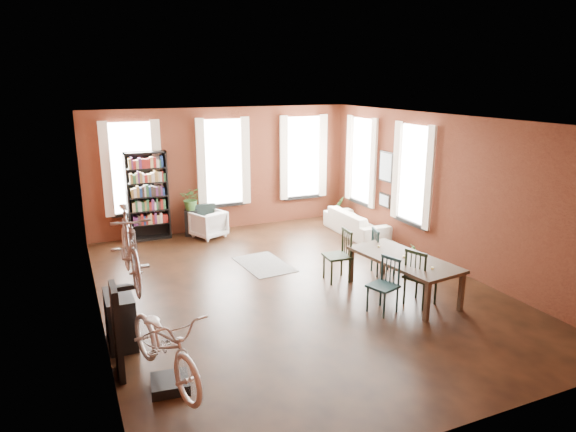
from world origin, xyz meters
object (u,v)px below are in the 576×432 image
dining_chair_c (421,277)px  bike_trainer (170,384)px  cream_sofa (356,219)px  plant_stand (192,222)px  white_armchair (208,223)px  dining_chair_a (383,286)px  dining_chair_b (337,256)px  dining_chair_d (383,251)px  console_table (120,319)px  bicycle_floor (163,310)px  dining_table (403,276)px  bookshelf (148,196)px

dining_chair_c → bike_trainer: bearing=80.5°
cream_sofa → plant_stand: bearing=67.5°
dining_chair_c → white_armchair: bearing=4.0°
dining_chair_a → cream_sofa: size_ratio=0.46×
dining_chair_b → dining_chair_d: size_ratio=1.09×
dining_chair_a → console_table: (-4.23, 0.67, -0.08)m
cream_sofa → white_armchair: bearing=70.4°
dining_chair_a → plant_stand: dining_chair_a is taller
cream_sofa → bike_trainer: 7.66m
dining_chair_a → cream_sofa: (2.00, 4.17, -0.07)m
bicycle_floor → dining_chair_c: bearing=-3.1°
dining_chair_c → bike_trainer: 4.69m
dining_table → plant_stand: size_ratio=3.26×
dining_chair_b → bike_trainer: 4.49m
bicycle_floor → dining_chair_d: bearing=12.6°
cream_sofa → plant_stand: cream_sofa is taller
dining_chair_b → bookshelf: 5.24m
dining_chair_c → plant_stand: bearing=5.6°
dining_chair_b → white_armchair: bearing=-153.1°
dining_chair_a → bike_trainer: bearing=-96.1°
dining_table → dining_chair_a: size_ratio=2.27×
white_armchair → cream_sofa: size_ratio=0.36×
cream_sofa → console_table: size_ratio=2.60×
dining_chair_b → cream_sofa: dining_chair_b is taller
white_armchair → bike_trainer: bearing=47.6°
plant_stand → bicycle_floor: bearing=-106.2°
bookshelf → dining_chair_a: bearing=-63.3°
cream_sofa → dining_table: bearing=161.4°
bike_trainer → bicycle_floor: bicycle_floor is taller
console_table → plant_stand: bearing=65.7°
bike_trainer → plant_stand: bearing=74.1°
dining_chair_d → plant_stand: dining_chair_d is taller
bike_trainer → plant_stand: (1.89, 6.61, 0.26)m
white_armchair → bicycle_floor: (-2.26, -6.26, 0.75)m
dining_table → dining_chair_d: size_ratio=2.28×
dining_chair_a → white_armchair: bearing=178.0°
dining_chair_c → cream_sofa: (1.20, 4.18, -0.11)m
dining_chair_a → bicycle_floor: (-3.83, -0.82, 0.64)m
dining_chair_d → cream_sofa: (0.96, 2.65, -0.07)m
plant_stand → console_table: bearing=-114.3°
dining_chair_d → white_armchair: dining_chair_d is taller
dining_chair_c → bicycle_floor: bearing=80.6°
dining_chair_c → white_armchair: (-2.36, 5.45, -0.14)m
dining_chair_d → white_armchair: 4.71m
dining_chair_d → dining_chair_b: bearing=102.3°
dining_table → bookshelf: size_ratio=0.98×
dining_chair_a → dining_chair_b: dining_chair_b is taller
dining_chair_d → white_armchair: (-2.61, 3.92, -0.10)m
bicycle_floor → bike_trainer: bearing=4.9°
dining_chair_b → plant_stand: (-1.90, 4.23, -0.18)m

